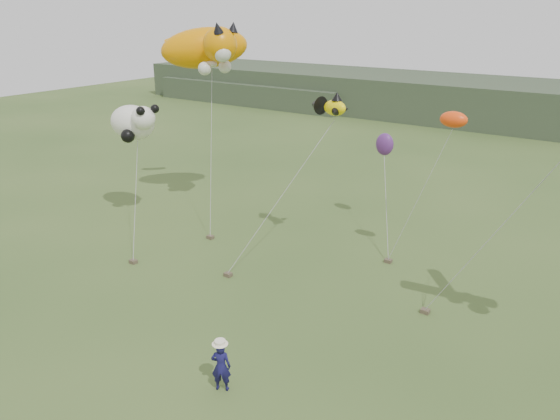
{
  "coord_description": "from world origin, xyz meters",
  "views": [
    {
      "loc": [
        10.34,
        -12.09,
        10.74
      ],
      "look_at": [
        -0.05,
        3.0,
        3.97
      ],
      "focal_mm": 35.0,
      "sensor_mm": 36.0,
      "label": 1
    }
  ],
  "objects": [
    {
      "name": "ground",
      "position": [
        0.0,
        0.0,
        0.0
      ],
      "size": [
        120.0,
        120.0,
        0.0
      ],
      "primitive_type": "plane",
      "color": "#385123",
      "rests_on": "ground"
    },
    {
      "name": "headland",
      "position": [
        -3.11,
        44.69,
        1.92
      ],
      "size": [
        90.0,
        13.0,
        4.0
      ],
      "color": "#2D3D28",
      "rests_on": "ground"
    },
    {
      "name": "festival_attendant",
      "position": [
        1.24,
        -1.95,
        0.81
      ],
      "size": [
        0.7,
        0.62,
        1.62
      ],
      "primitive_type": "imported",
      "rotation": [
        0.0,
        0.0,
        3.63
      ],
      "color": "#151246",
      "rests_on": "ground"
    },
    {
      "name": "sandbag_anchors",
      "position": [
        -2.24,
        5.49,
        0.08
      ],
      "size": [
        12.67,
        6.82,
        0.16
      ],
      "color": "brown",
      "rests_on": "ground"
    },
    {
      "name": "cat_kite",
      "position": [
        -9.31,
        9.87,
        8.84
      ],
      "size": [
        6.06,
        4.76,
        2.63
      ],
      "color": "orange",
      "rests_on": "ground"
    },
    {
      "name": "fish_kite",
      "position": [
        -1.27,
        8.41,
        6.82
      ],
      "size": [
        2.19,
        1.44,
        1.07
      ],
      "color": "#FFDF03",
      "rests_on": "ground"
    },
    {
      "name": "panda_kite",
      "position": [
        -11.5,
        6.46,
        5.3
      ],
      "size": [
        3.13,
        2.02,
        1.94
      ],
      "color": "white",
      "rests_on": "ground"
    },
    {
      "name": "misc_kites",
      "position": [
        1.25,
        11.57,
        5.28
      ],
      "size": [
        5.43,
        4.24,
        3.19
      ],
      "color": "#FF440E",
      "rests_on": "ground"
    }
  ]
}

